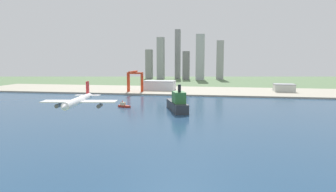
% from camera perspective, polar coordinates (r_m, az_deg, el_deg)
% --- Properties ---
extents(ground_plane, '(2400.00, 2400.00, 0.00)m').
position_cam_1_polar(ground_plane, '(357.32, 4.23, -2.44)').
color(ground_plane, '#59754D').
extents(water_bay, '(840.00, 360.00, 0.15)m').
position_cam_1_polar(water_bay, '(298.65, 3.05, -4.31)').
color(water_bay, navy).
rests_on(water_bay, ground).
extents(industrial_pier, '(840.00, 140.00, 2.50)m').
position_cam_1_polar(industrial_pier, '(544.86, 6.26, 0.95)').
color(industrial_pier, '#A9A18E').
rests_on(industrial_pier, ground).
extents(airplane_landing, '(37.33, 40.24, 11.82)m').
position_cam_1_polar(airplane_landing, '(153.22, -16.59, -0.91)').
color(airplane_landing, white).
extents(container_barge, '(33.17, 59.37, 30.83)m').
position_cam_1_polar(container_barge, '(340.84, 1.81, -1.45)').
color(container_barge, '#2D3338').
rests_on(container_barge, water_bay).
extents(tugboat_small, '(17.08, 9.91, 7.85)m').
position_cam_1_polar(tugboat_small, '(371.99, -8.36, -1.76)').
color(tugboat_small, '#B22D1E').
rests_on(tugboat_small, water_bay).
extents(port_crane_red, '(26.52, 45.38, 36.13)m').
position_cam_1_polar(port_crane_red, '(517.42, -6.30, 3.71)').
color(port_crane_red, red).
rests_on(port_crane_red, industrial_pier).
extents(warehouse_main, '(57.07, 33.17, 16.71)m').
position_cam_1_polar(warehouse_main, '(550.23, -1.64, 2.06)').
color(warehouse_main, silver).
rests_on(warehouse_main, industrial_pier).
extents(warehouse_annex, '(33.88, 27.45, 13.29)m').
position_cam_1_polar(warehouse_annex, '(557.15, 21.07, 1.47)').
color(warehouse_annex, silver).
rests_on(warehouse_annex, industrial_pier).
extents(distant_skyline, '(226.69, 74.62, 144.38)m').
position_cam_1_polar(distant_skyline, '(871.48, 3.01, 6.99)').
color(distant_skyline, gray).
rests_on(distant_skyline, ground).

